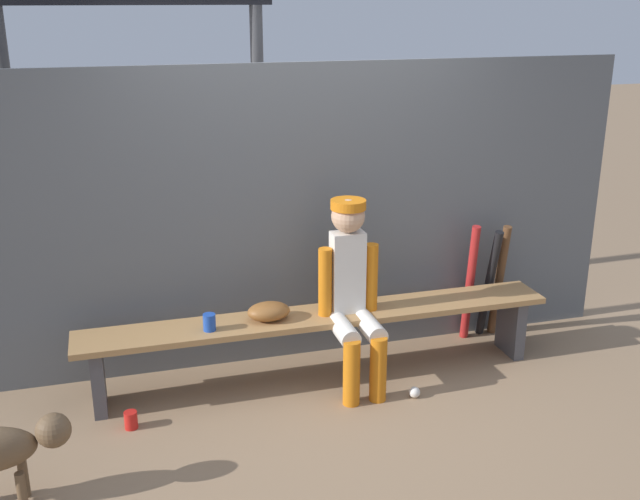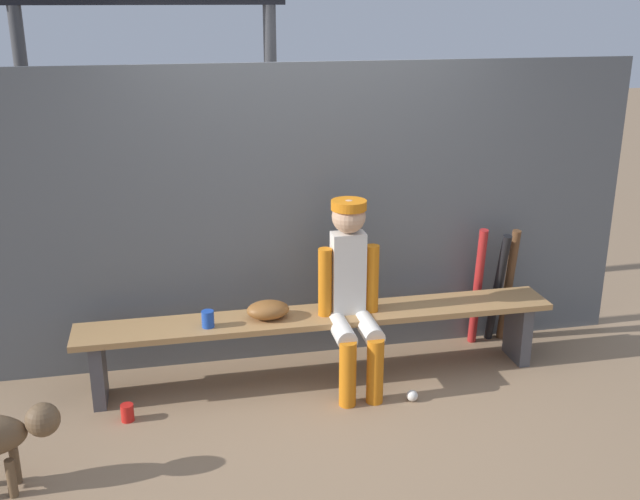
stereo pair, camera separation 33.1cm
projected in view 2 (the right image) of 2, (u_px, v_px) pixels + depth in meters
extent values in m
plane|color=#937556|center=(320.00, 378.00, 5.15)|extent=(30.00, 30.00, 0.00)
cube|color=#595E63|center=(307.00, 216.00, 5.21)|extent=(4.72, 0.03, 2.09)
cube|color=#AD7F4C|center=(320.00, 317.00, 5.00)|extent=(3.20, 0.36, 0.04)
cube|color=#4C4C51|center=(99.00, 370.00, 4.79)|extent=(0.08, 0.29, 0.44)
cube|color=#4C4C51|center=(518.00, 330.00, 5.36)|extent=(0.08, 0.29, 0.44)
cube|color=silver|center=(348.00, 273.00, 4.94)|extent=(0.22, 0.13, 0.55)
sphere|color=tan|center=(349.00, 217.00, 4.82)|extent=(0.22, 0.22, 0.22)
cylinder|color=orange|center=(349.00, 205.00, 4.79)|extent=(0.23, 0.23, 0.06)
cylinder|color=silver|center=(341.00, 330.00, 4.85)|extent=(0.13, 0.38, 0.13)
cylinder|color=orange|center=(348.00, 374.00, 4.75)|extent=(0.11, 0.11, 0.44)
cylinder|color=orange|center=(325.00, 283.00, 4.91)|extent=(0.09, 0.09, 0.47)
cylinder|color=silver|center=(368.00, 327.00, 4.89)|extent=(0.13, 0.38, 0.13)
cylinder|color=orange|center=(375.00, 371.00, 4.78)|extent=(0.11, 0.11, 0.44)
cylinder|color=orange|center=(372.00, 279.00, 4.97)|extent=(0.09, 0.09, 0.47)
ellipsoid|color=brown|center=(268.00, 310.00, 4.91)|extent=(0.28, 0.20, 0.12)
cylinder|color=#B22323|center=(478.00, 287.00, 5.50)|extent=(0.09, 0.19, 0.93)
cylinder|color=black|center=(497.00, 288.00, 5.53)|extent=(0.07, 0.25, 0.89)
cylinder|color=brown|center=(508.00, 286.00, 5.57)|extent=(0.07, 0.18, 0.90)
sphere|color=white|center=(412.00, 396.00, 4.85)|extent=(0.07, 0.07, 0.07)
cylinder|color=red|center=(127.00, 413.00, 4.62)|extent=(0.08, 0.08, 0.11)
cylinder|color=#1E47AD|center=(208.00, 319.00, 4.78)|extent=(0.08, 0.08, 0.11)
cylinder|color=#3F3F42|center=(34.00, 172.00, 5.73)|extent=(0.10, 0.10, 2.43)
cylinder|color=#3F3F42|center=(272.00, 162.00, 6.10)|extent=(0.10, 0.10, 2.43)
sphere|color=brown|center=(43.00, 420.00, 3.90)|extent=(0.18, 0.18, 0.18)
cylinder|color=brown|center=(15.00, 465.00, 4.01)|extent=(0.05, 0.05, 0.22)
cylinder|color=brown|center=(12.00, 478.00, 3.90)|extent=(0.05, 0.05, 0.22)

